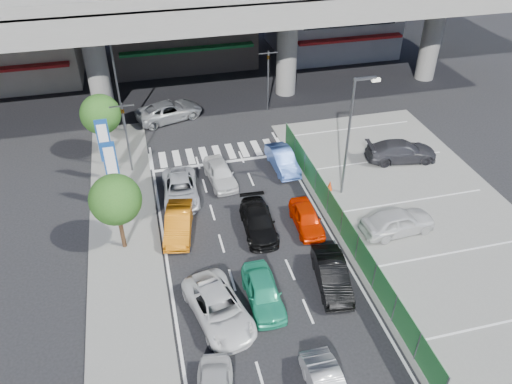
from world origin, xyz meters
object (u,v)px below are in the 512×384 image
object	(u,v)px
hatch_black_mid_right	(332,275)
kei_truck_front_right	(283,160)
taxi_orange_left	(179,223)
taxi_teal_mid	(263,292)
traffic_light_left	(124,121)
tree_near	(115,200)
traffic_light_right	(268,66)
parked_sedan_dgrey	(401,151)
sedan_white_mid_left	(219,308)
crossing_wagon_silver	(169,111)
street_lamp_left	(118,74)
wagon_silver_front_left	(181,189)
signboard_far	(104,143)
taxi_orange_right	(307,218)
traffic_cone	(330,185)
sedan_black_mid	(258,222)
street_lamp_right	(352,128)
parked_sedan_white	(398,221)
tree_far	(100,114)
signboard_near	(112,166)

from	to	relation	value
hatch_black_mid_right	kei_truck_front_right	size ratio (longest dim) A/B	1.02
taxi_orange_left	taxi_teal_mid	bearing A→B (deg)	-50.98
traffic_light_left	tree_near	xyz separation A→B (m)	(-0.80, -8.00, -0.55)
kei_truck_front_right	traffic_light_right	bearing A→B (deg)	78.73
tree_near	parked_sedan_dgrey	size ratio (longest dim) A/B	0.95
traffic_light_left	taxi_teal_mid	world-z (taller)	traffic_light_left
sedan_white_mid_left	taxi_orange_left	world-z (taller)	same
taxi_teal_mid	parked_sedan_dgrey	xyz separation A→B (m)	(13.01, 10.58, 0.10)
tree_near	crossing_wagon_silver	xyz separation A→B (m)	(4.21, 15.29, -2.63)
street_lamp_left	wagon_silver_front_left	xyz separation A→B (m)	(3.04, -9.98, -4.11)
taxi_teal_mid	sedan_white_mid_left	bearing A→B (deg)	-167.64
signboard_far	taxi_orange_right	size ratio (longest dim) A/B	1.27
traffic_cone	taxi_orange_left	bearing A→B (deg)	-169.58
street_lamp_left	sedan_black_mid	world-z (taller)	street_lamp_left
traffic_light_left	traffic_light_right	xyz separation A→B (m)	(11.70, 7.00, 0.00)
street_lamp_right	street_lamp_left	bearing A→B (deg)	138.37
sedan_black_mid	parked_sedan_white	distance (m)	8.14
traffic_light_left	tree_far	bearing A→B (deg)	122.62
street_lamp_left	street_lamp_right	bearing A→B (deg)	-41.63
traffic_light_left	tree_far	xyz separation A→B (m)	(-1.60, 2.50, -0.55)
taxi_orange_left	tree_near	bearing A→B (deg)	-158.80
signboard_near	taxi_orange_left	size ratio (longest dim) A/B	1.12
kei_truck_front_right	sedan_black_mid	bearing A→B (deg)	-120.79
traffic_light_right	sedan_white_mid_left	xyz separation A→B (m)	(-8.23, -21.33, -3.25)
street_lamp_right	sedan_white_mid_left	bearing A→B (deg)	-139.91
street_lamp_right	parked_sedan_white	bearing A→B (deg)	-72.40
signboard_near	crossing_wagon_silver	xyz separation A→B (m)	(4.41, 11.30, -2.31)
street_lamp_right	tree_near	world-z (taller)	street_lamp_right
sedan_white_mid_left	street_lamp_left	bearing A→B (deg)	87.60
traffic_light_right	taxi_orange_right	distance (m)	16.17
traffic_cone	wagon_silver_front_left	bearing A→B (deg)	170.70
traffic_light_right	tree_far	bearing A→B (deg)	-161.31
street_lamp_left	traffic_light_right	bearing A→B (deg)	4.83
wagon_silver_front_left	traffic_cone	world-z (taller)	wagon_silver_front_left
tree_far	kei_truck_front_right	size ratio (longest dim) A/B	1.17
taxi_orange_right	parked_sedan_white	world-z (taller)	parked_sedan_white
traffic_light_left	signboard_near	xyz separation A→B (m)	(-1.00, -4.01, -0.87)
signboard_far	wagon_silver_front_left	size ratio (longest dim) A/B	0.99
traffic_light_left	hatch_black_mid_right	distance (m)	16.91
traffic_light_left	parked_sedan_white	bearing A→B (deg)	-35.40
signboard_far	signboard_near	bearing A→B (deg)	-82.41
street_lamp_left	hatch_black_mid_right	bearing A→B (deg)	-63.71
signboard_far	sedan_black_mid	distance (m)	11.39
taxi_orange_left	parked_sedan_white	bearing A→B (deg)	-3.17
traffic_light_left	traffic_light_right	bearing A→B (deg)	30.89
signboard_near	taxi_teal_mid	world-z (taller)	signboard_near
traffic_light_left	taxi_orange_left	world-z (taller)	traffic_light_left
traffic_light_left	tree_near	world-z (taller)	traffic_light_left
tree_far	sedan_white_mid_left	xyz separation A→B (m)	(5.07, -16.83, -2.70)
sedan_black_mid	traffic_cone	world-z (taller)	sedan_black_mid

